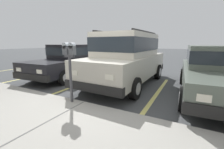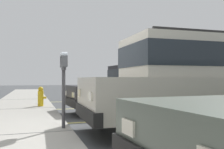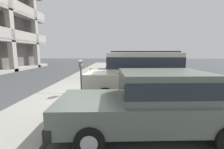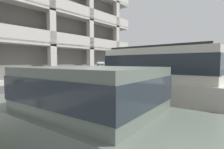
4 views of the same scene
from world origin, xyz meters
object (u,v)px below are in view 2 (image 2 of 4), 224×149
dark_hatchback (138,87)px  fire_hydrant (41,97)px  silver_suv (193,79)px  parking_meter_near (64,72)px

dark_hatchback → fire_hydrant: bearing=56.7°
silver_suv → dark_hatchback: bearing=0.4°
silver_suv → fire_hydrant: silver_suv is taller
parking_meter_near → fire_hydrant: size_ratio=2.16×
fire_hydrant → dark_hatchback: bearing=-119.1°
silver_suv → dark_hatchback: size_ratio=1.05×
silver_suv → fire_hydrant: bearing=34.0°
silver_suv → parking_meter_near: 2.76m
dark_hatchback → parking_meter_near: parking_meter_near is taller
parking_meter_near → silver_suv: bearing=-98.6°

